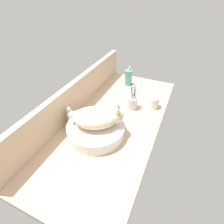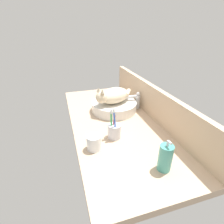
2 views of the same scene
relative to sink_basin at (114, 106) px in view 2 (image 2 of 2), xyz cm
name	(u,v)px [view 2 (image 2 of 2)]	position (x,y,z in cm)	size (l,w,h in cm)	color
ground_plane	(115,123)	(15.68, -4.13, -5.64)	(135.34, 60.15, 4.00)	tan
backsplash_panel	(153,101)	(15.68, 24.15, 7.55)	(135.34, 3.60, 22.39)	#CCAD8C
sink_basin	(114,106)	(0.00, 0.00, 0.00)	(34.61, 34.61, 7.28)	silver
cat	(113,95)	(0.63, -1.22, 9.40)	(25.73, 30.74, 14.00)	beige
faucet	(136,100)	(1.14, 18.22, 3.66)	(3.60, 11.85, 13.60)	silver
soap_dispenser	(165,158)	(66.05, 3.35, 3.13)	(6.36, 6.36, 16.64)	teal
toothbrush_cup	(114,130)	(34.70, -11.01, 1.13)	(7.79, 7.79, 18.67)	silver
water_glass	(94,143)	(41.81, -24.81, 0.02)	(7.78, 7.78, 8.23)	white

